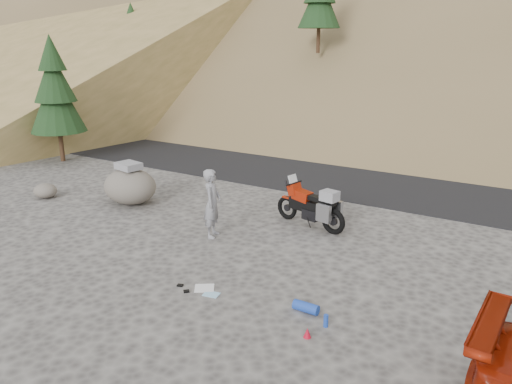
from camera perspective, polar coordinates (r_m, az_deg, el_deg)
ground at (r=11.63m, az=-4.85°, el=-7.55°), size 140.00×140.00×0.00m
road at (r=19.20m, az=11.21°, el=2.17°), size 120.00×7.00×0.05m
conifer_verge at (r=21.74m, az=-21.99°, el=10.75°), size 2.20×2.20×5.04m
motorcycle at (r=13.33m, az=6.53°, el=-1.69°), size 2.23×0.93×1.34m
man at (r=12.89m, az=-4.91°, el=-5.02°), size 0.61×0.75×1.77m
boulder at (r=15.64m, az=-14.19°, el=0.68°), size 2.09×1.96×1.27m
small_rock at (r=17.18m, az=-22.94°, el=0.14°), size 0.93×0.88×0.45m
gear_white_cloth at (r=10.34m, az=-5.91°, el=-10.86°), size 0.52×0.51×0.01m
gear_blue_mat at (r=9.50m, az=5.73°, el=-12.97°), size 0.49×0.20×0.19m
gear_bottle at (r=9.10m, az=7.99°, el=-14.37°), size 0.11×0.11×0.23m
gear_funnel at (r=8.80m, az=5.89°, el=-15.72°), size 0.17×0.17×0.18m
gear_glove_a at (r=10.49m, az=-8.67°, el=-10.50°), size 0.14×0.12×0.03m
gear_glove_b at (r=10.24m, az=-7.96°, el=-11.17°), size 0.14×0.14×0.04m
gear_blue_cloth at (r=10.11m, az=-5.12°, el=-11.56°), size 0.35×0.28×0.01m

